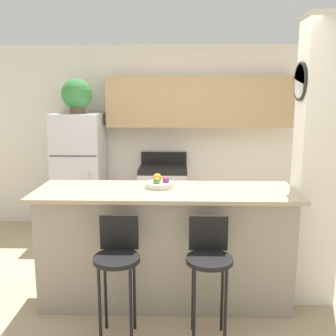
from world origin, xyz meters
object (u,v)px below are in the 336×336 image
Objects in this scene: bar_stool_left at (118,259)px; potted_plant_on_fridge at (77,95)px; fruit_bowl at (159,183)px; refrigerator at (80,173)px; bar_stool_right at (209,261)px; stove_range at (163,199)px.

potted_plant_on_fridge reaches higher than bar_stool_left.
bar_stool_left is 3.78× the size of fruit_bowl.
refrigerator is 2.88m from bar_stool_right.
stove_range is at bearing 84.02° from bar_stool_left.
stove_range is 1.87m from fruit_bowl.
potted_plant_on_fridge reaches higher than fruit_bowl.
stove_range is 2.45m from bar_stool_left.
stove_range is at bearing 1.42° from potted_plant_on_fridge.
refrigerator reaches higher than bar_stool_left.
stove_range is 1.12× the size of bar_stool_right.
bar_stool_left is 0.70m from bar_stool_right.
bar_stool_left is at bearing -113.72° from fruit_bowl.
fruit_bowl is at bearing 66.28° from bar_stool_left.
refrigerator is 2.11m from fruit_bowl.
bar_stool_left is 0.85m from fruit_bowl.
refrigerator is at bearing -64.26° from potted_plant_on_fridge.
refrigerator is at bearing -178.57° from stove_range.
stove_range is at bearing 91.17° from fruit_bowl.
bar_stool_right is (0.70, 0.00, 0.00)m from bar_stool_left.
bar_stool_right is at bearing -58.01° from fruit_bowl.
bar_stool_left is at bearing 180.00° from bar_stool_right.
potted_plant_on_fridge is (-0.00, 0.00, 1.06)m from refrigerator.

